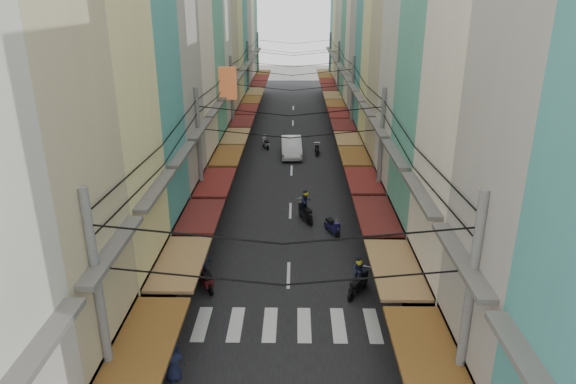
# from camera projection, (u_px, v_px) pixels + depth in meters

# --- Properties ---
(ground) EXTENTS (160.00, 160.00, 0.00)m
(ground) POSITION_uv_depth(u_px,v_px,m) (289.00, 256.00, 26.57)
(ground) COLOR #63635E
(ground) RESTS_ON ground
(road) EXTENTS (10.00, 80.00, 0.02)m
(road) POSITION_uv_depth(u_px,v_px,m) (292.00, 149.00, 45.26)
(road) COLOR black
(road) RESTS_ON ground
(sidewalk_left) EXTENTS (3.00, 80.00, 0.06)m
(sidewalk_left) POSITION_uv_depth(u_px,v_px,m) (219.00, 149.00, 45.35)
(sidewalk_left) COLOR gray
(sidewalk_left) RESTS_ON ground
(sidewalk_right) EXTENTS (3.00, 80.00, 0.06)m
(sidewalk_right) POSITION_uv_depth(u_px,v_px,m) (366.00, 149.00, 45.16)
(sidewalk_right) COLOR gray
(sidewalk_right) RESTS_ON ground
(crosswalk) EXTENTS (7.55, 2.40, 0.01)m
(crosswalk) POSITION_uv_depth(u_px,v_px,m) (287.00, 324.00, 20.96)
(crosswalk) COLOR silver
(crosswalk) RESTS_ON ground
(building_row_left) EXTENTS (7.80, 67.67, 23.70)m
(building_row_left) POSITION_uv_depth(u_px,v_px,m) (187.00, 37.00, 38.69)
(building_row_left) COLOR beige
(building_row_left) RESTS_ON ground
(building_row_right) EXTENTS (7.80, 68.98, 22.59)m
(building_row_right) POSITION_uv_depth(u_px,v_px,m) (397.00, 42.00, 38.49)
(building_row_right) COLOR teal
(building_row_right) RESTS_ON ground
(utility_poles) EXTENTS (10.20, 66.13, 8.20)m
(utility_poles) POSITION_uv_depth(u_px,v_px,m) (292.00, 83.00, 38.26)
(utility_poles) COLOR slate
(utility_poles) RESTS_ON ground
(white_car) EXTENTS (5.64, 2.42, 1.96)m
(white_car) POSITION_uv_depth(u_px,v_px,m) (291.00, 156.00, 43.41)
(white_car) COLOR white
(white_car) RESTS_ON ground
(bicycle) EXTENTS (1.65, 0.89, 1.07)m
(bicycle) POSITION_uv_depth(u_px,v_px,m) (409.00, 287.00, 23.69)
(bicycle) COLOR black
(bicycle) RESTS_ON ground
(moving_scooters) EXTENTS (7.49, 25.64, 1.96)m
(moving_scooters) POSITION_uv_depth(u_px,v_px,m) (293.00, 218.00, 29.69)
(moving_scooters) COLOR black
(moving_scooters) RESTS_ON ground
(parked_scooters) EXTENTS (12.93, 14.50, 1.01)m
(parked_scooters) POSITION_uv_depth(u_px,v_px,m) (388.00, 289.00, 22.63)
(parked_scooters) COLOR black
(parked_scooters) RESTS_ON ground
(pedestrians) EXTENTS (12.12, 23.39, 2.19)m
(pedestrians) POSITION_uv_depth(u_px,v_px,m) (204.00, 204.00, 30.57)
(pedestrians) COLOR #28212C
(pedestrians) RESTS_ON ground
(market_umbrella) EXTENTS (2.23, 2.23, 2.35)m
(market_umbrella) POSITION_uv_depth(u_px,v_px,m) (430.00, 279.00, 20.32)
(market_umbrella) COLOR #B2B2B7
(market_umbrella) RESTS_ON ground
(traffic_sign) EXTENTS (0.10, 0.59, 2.67)m
(traffic_sign) POSITION_uv_depth(u_px,v_px,m) (411.00, 265.00, 21.77)
(traffic_sign) COLOR slate
(traffic_sign) RESTS_ON ground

